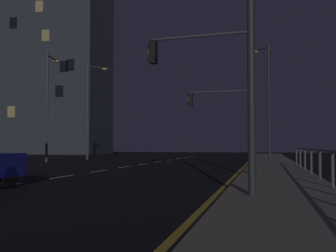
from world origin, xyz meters
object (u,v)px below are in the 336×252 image
Objects in this scene: street_lamp_far_end at (49,97)px; building_distant at (33,54)px; street_lamp_corner at (90,103)px; street_lamp_mid_block at (266,93)px; traffic_light_far_center at (224,108)px; traffic_light_mid_left at (206,71)px.

street_lamp_far_end is 0.28× the size of building_distant.
street_lamp_mid_block is at bearing -13.41° from street_lamp_corner.
traffic_light_far_center is at bearing -173.05° from street_lamp_mid_block.
street_lamp_corner reaches higher than street_lamp_far_end.
street_lamp_far_end is 5.72m from street_lamp_corner.
street_lamp_far_end is 0.98× the size of street_lamp_corner.
building_distant reaches higher than street_lamp_corner.
street_lamp_mid_block is (3.00, 0.37, 1.11)m from traffic_light_far_center.
building_distant is at bearing 142.50° from street_lamp_mid_block.
traffic_light_far_center is 0.65× the size of street_lamp_far_end.
traffic_light_mid_left reaches higher than traffic_light_far_center.
building_distant is at bearing 129.46° from street_lamp_corner.
building_distant reaches higher than street_lamp_mid_block.
street_lamp_far_end is at bearing -172.69° from street_lamp_mid_block.
traffic_light_mid_left is 22.55m from street_lamp_corner.
street_lamp_mid_block reaches higher than street_lamp_corner.
traffic_light_far_center is at bearing -40.60° from building_distant.
traffic_light_mid_left is 0.20× the size of building_distant.
street_lamp_mid_block is 0.29× the size of building_distant.
traffic_light_far_center is 0.63× the size of street_lamp_mid_block.
building_distant is (-29.70, 25.45, 10.50)m from traffic_light_far_center.
street_lamp_mid_block is 1.00× the size of street_lamp_corner.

